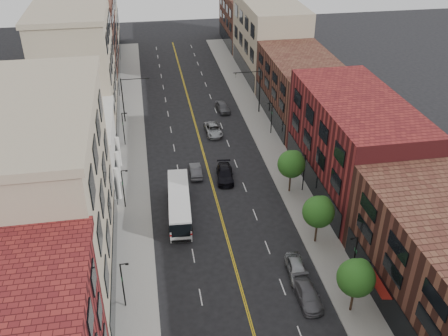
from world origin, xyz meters
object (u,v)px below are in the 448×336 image
city_bus (179,203)px  car_lane_behind (196,171)px  car_parked_far (297,269)px  car_parked_mid (307,295)px  car_lane_c (222,107)px  car_lane_b (213,130)px  car_lane_a (225,174)px

city_bus → car_lane_behind: 8.91m
city_bus → car_lane_behind: bearing=74.3°
car_parked_far → car_parked_mid: bearing=-85.7°
car_lane_behind → car_lane_c: 20.76m
car_lane_b → car_lane_c: 8.47m
car_parked_far → car_lane_behind: car_parked_far is taller
car_lane_a → car_parked_far: bearing=-72.2°
car_lane_a → car_lane_b: size_ratio=1.02×
car_parked_far → car_lane_a: 19.39m
car_lane_a → car_lane_b: car_lane_a is taller
car_parked_far → car_lane_c: (-0.70, 40.16, -0.03)m
car_parked_far → car_lane_behind: bearing=114.6°
car_lane_behind → car_lane_a: car_lane_a is taller
city_bus → car_parked_far: (10.50, -12.21, -0.86)m
car_lane_behind → car_parked_far: bearing=111.7°
city_bus → car_lane_a: bearing=49.4°
car_parked_mid → car_lane_a: (-3.96, 22.42, 0.06)m
car_lane_a → car_lane_b: (0.48, 13.17, -0.04)m
car_lane_a → car_lane_behind: bearing=162.4°
car_lane_b → car_lane_c: bearing=68.9°
city_bus → car_parked_far: city_bus is taller
car_lane_behind → car_lane_b: car_lane_b is taller
car_parked_mid → car_lane_c: (-0.70, 43.59, 0.06)m
city_bus → car_lane_behind: city_bus is taller
car_lane_c → car_lane_a: bearing=-105.2°
city_bus → car_lane_a: city_bus is taller
car_parked_mid → car_lane_c: 43.60m
car_lane_behind → city_bus: bearing=72.3°
car_parked_mid → car_lane_a: bearing=98.9°
car_lane_c → car_parked_mid: bearing=-95.5°
city_bus → car_parked_mid: city_bus is taller
car_parked_far → car_lane_c: size_ratio=1.04×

